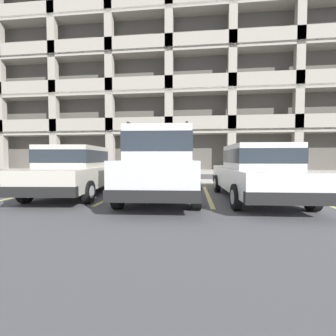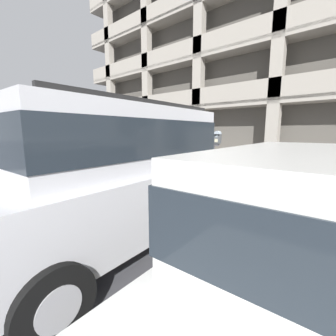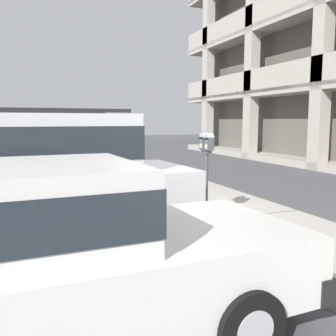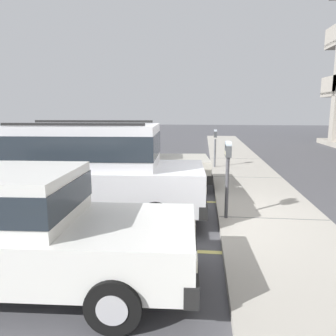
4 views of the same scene
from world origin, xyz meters
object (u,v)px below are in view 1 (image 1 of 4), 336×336
object	(u,v)px
parking_meter_near	(170,156)
parking_meter_far	(41,161)
dark_hatchback	(256,171)
silver_suv	(162,161)
parking_garage	(175,77)
red_sedan	(77,170)

from	to	relation	value
parking_meter_near	parking_meter_far	bearing A→B (deg)	-179.61
dark_hatchback	parking_meter_far	xyz separation A→B (m)	(-8.49, 2.85, 0.23)
parking_meter_near	dark_hatchback	bearing A→B (deg)	-47.07
silver_suv	parking_garage	world-z (taller)	parking_garage
dark_hatchback	parking_meter_near	xyz separation A→B (m)	(-2.68, 2.88, 0.45)
dark_hatchback	parking_meter_far	distance (m)	8.95
red_sedan	parking_meter_far	bearing A→B (deg)	134.80
dark_hatchback	parking_meter_near	bearing A→B (deg)	130.26
parking_meter_near	parking_garage	size ratio (longest dim) A/B	0.05
red_sedan	parking_garage	world-z (taller)	parking_garage
parking_meter_near	silver_suv	bearing A→B (deg)	-89.41
silver_suv	dark_hatchback	bearing A→B (deg)	-4.21
silver_suv	parking_meter_near	bearing A→B (deg)	87.36
dark_hatchback	parking_garage	bearing A→B (deg)	100.07
silver_suv	red_sedan	world-z (taller)	silver_suv
silver_suv	red_sedan	distance (m)	2.76
red_sedan	parking_meter_near	size ratio (longest dim) A/B	2.99
parking_meter_near	parking_garage	bearing A→B (deg)	93.76
red_sedan	parking_meter_far	size ratio (longest dim) A/B	3.29
parking_meter_near	parking_meter_far	world-z (taller)	parking_meter_near
red_sedan	parking_meter_near	distance (m)	3.80
red_sedan	dark_hatchback	size ratio (longest dim) A/B	1.01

